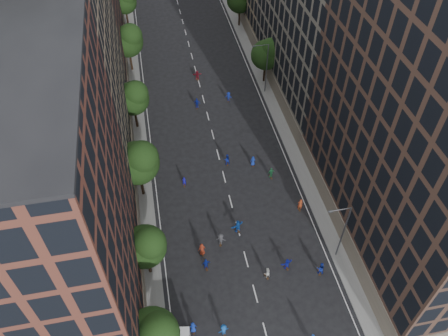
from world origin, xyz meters
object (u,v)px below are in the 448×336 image
Objects in this scene: streetlamp_near at (342,230)px; skater_0 at (193,327)px; skater_2 at (320,268)px; streetlamp_far at (265,66)px.

streetlamp_near is 5.48× the size of skater_0.
skater_0 is at bearing 29.05° from skater_2.
streetlamp_near is 5.25m from skater_2.
skater_2 is at bearing -94.08° from streetlamp_far.
skater_0 is at bearing -114.52° from streetlamp_far.
skater_2 is (-2.49, -34.85, -4.24)m from streetlamp_far.
streetlamp_near is at bearing -160.06° from skater_0.
streetlamp_far reaches higher than skater_0.
skater_0 is (-17.73, -38.86, -4.34)m from streetlamp_far.
streetlamp_far is 4.88× the size of skater_2.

